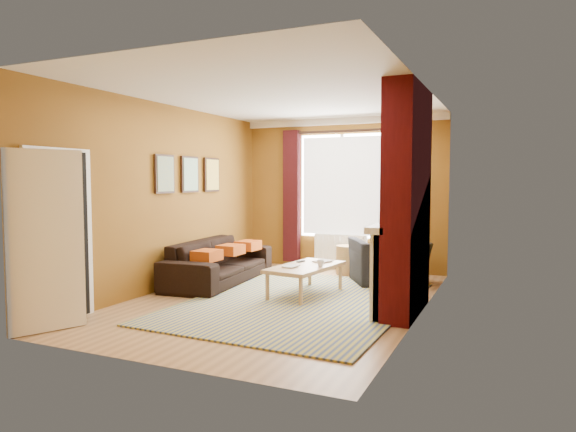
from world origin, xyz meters
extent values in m
plane|color=#976F45|center=(0.00, 0.00, 0.00)|extent=(5.50, 5.50, 0.00)
cube|color=brown|center=(0.00, 2.75, 1.40)|extent=(3.80, 0.02, 2.80)
cube|color=brown|center=(0.00, -2.75, 1.40)|extent=(3.80, 0.02, 2.80)
cube|color=brown|center=(1.90, 0.00, 1.40)|extent=(0.02, 5.50, 2.80)
cube|color=brown|center=(-1.90, 0.00, 1.40)|extent=(0.02, 5.50, 2.80)
cube|color=silver|center=(0.00, 0.00, 2.80)|extent=(3.80, 5.50, 0.01)
cube|color=#45090D|center=(1.72, 0.00, 1.40)|extent=(0.35, 1.40, 2.80)
cube|color=white|center=(1.53, 0.00, 0.55)|extent=(0.12, 1.30, 1.10)
cube|color=white|center=(1.48, 0.00, 1.08)|extent=(0.22, 1.40, 0.08)
cube|color=white|center=(1.51, -0.58, 0.52)|extent=(0.16, 0.14, 1.04)
cube|color=white|center=(1.51, 0.58, 0.52)|extent=(0.16, 0.14, 1.04)
cube|color=black|center=(1.56, 0.00, 0.45)|extent=(0.06, 0.80, 0.90)
cube|color=black|center=(1.54, 0.00, 0.03)|extent=(0.20, 1.00, 0.06)
cube|color=white|center=(1.49, -0.35, 1.20)|extent=(0.03, 0.12, 0.16)
cube|color=black|center=(1.49, -0.10, 1.19)|extent=(0.03, 0.10, 0.14)
cylinder|color=black|center=(1.49, 0.15, 1.18)|extent=(0.10, 0.10, 0.12)
cube|color=black|center=(1.53, 0.00, 1.85)|extent=(0.03, 0.60, 0.75)
cube|color=#B1713B|center=(1.51, 0.00, 1.85)|extent=(0.01, 0.52, 0.66)
cube|color=white|center=(0.00, 2.71, 2.74)|extent=(3.80, 0.08, 0.12)
cube|color=white|center=(0.00, 2.72, 1.55)|extent=(1.60, 0.04, 1.90)
cube|color=white|center=(0.00, 2.68, 1.55)|extent=(1.50, 0.02, 1.80)
cube|color=white|center=(0.00, 2.70, 1.55)|extent=(0.06, 0.04, 1.90)
cube|color=black|center=(-0.98, 2.63, 1.35)|extent=(0.30, 0.16, 2.50)
cube|color=black|center=(0.98, 2.63, 1.35)|extent=(0.30, 0.16, 2.50)
cylinder|color=black|center=(0.00, 2.63, 2.55)|extent=(2.30, 0.05, 0.05)
cube|color=white|center=(0.00, 2.65, 0.35)|extent=(1.00, 0.10, 0.60)
cube|color=white|center=(-0.45, 2.59, 0.35)|extent=(0.04, 0.03, 0.56)
cube|color=white|center=(-0.34, 2.59, 0.35)|extent=(0.04, 0.03, 0.56)
cube|color=white|center=(-0.23, 2.59, 0.35)|extent=(0.04, 0.03, 0.56)
cube|color=white|center=(-0.12, 2.59, 0.35)|extent=(0.04, 0.03, 0.56)
cube|color=white|center=(-0.01, 2.59, 0.35)|extent=(0.04, 0.03, 0.56)
cube|color=white|center=(0.10, 2.59, 0.35)|extent=(0.04, 0.03, 0.56)
cube|color=white|center=(0.21, 2.59, 0.35)|extent=(0.04, 0.03, 0.56)
cube|color=white|center=(0.32, 2.59, 0.35)|extent=(0.04, 0.03, 0.56)
cube|color=white|center=(0.43, 2.59, 0.35)|extent=(0.04, 0.03, 0.56)
cube|color=black|center=(-1.87, -0.10, 1.75)|extent=(0.04, 0.44, 0.58)
cube|color=gold|center=(-1.84, -0.10, 1.75)|extent=(0.01, 0.38, 0.52)
cube|color=black|center=(-1.87, 0.55, 1.75)|extent=(0.04, 0.44, 0.58)
cube|color=#339A72|center=(-1.84, 0.55, 1.75)|extent=(0.01, 0.38, 0.52)
cube|color=black|center=(-1.87, 1.20, 1.75)|extent=(0.04, 0.44, 0.58)
cube|color=orange|center=(-1.84, 1.20, 1.75)|extent=(0.01, 0.38, 0.52)
cube|color=white|center=(-1.88, -2.05, 1.00)|extent=(0.05, 0.94, 2.06)
cube|color=black|center=(-1.85, -2.05, 1.00)|extent=(0.02, 0.80, 1.98)
cube|color=white|center=(-1.68, -2.41, 1.00)|extent=(0.37, 0.74, 1.98)
imported|color=#477C37|center=(1.49, 0.45, 1.26)|extent=(0.14, 0.10, 0.27)
cube|color=#A8410E|center=(-1.27, 0.10, 0.53)|extent=(0.34, 0.40, 0.16)
cube|color=#A8410E|center=(-1.27, 0.80, 0.53)|extent=(0.34, 0.40, 0.16)
cube|color=#A8410E|center=(-1.27, 1.40, 0.53)|extent=(0.34, 0.40, 0.16)
cube|color=navy|center=(0.31, -0.05, 0.01)|extent=(2.93, 3.97, 0.02)
imported|color=black|center=(-1.42, 0.70, 0.34)|extent=(1.11, 2.42, 0.69)
imported|color=black|center=(1.11, 1.69, 0.36)|extent=(1.44, 1.39, 0.72)
cube|color=tan|center=(0.22, 0.38, 0.41)|extent=(0.83, 1.39, 0.05)
cylinder|color=tan|center=(-0.12, -0.17, 0.19)|extent=(0.06, 0.06, 0.38)
cylinder|color=tan|center=(0.40, -0.24, 0.19)|extent=(0.06, 0.06, 0.38)
cylinder|color=tan|center=(0.04, 1.00, 0.19)|extent=(0.06, 0.06, 0.38)
cylinder|color=tan|center=(0.56, 0.93, 0.19)|extent=(0.06, 0.06, 0.38)
cylinder|color=#A17A45|center=(0.26, 2.25, 0.25)|extent=(0.43, 0.43, 0.51)
cylinder|color=black|center=(1.46, 2.18, 0.01)|extent=(0.28, 0.28, 0.03)
cylinder|color=black|center=(1.46, 2.18, 0.70)|extent=(0.03, 0.03, 1.34)
cone|color=beige|center=(1.46, 2.18, 1.38)|extent=(0.28, 0.28, 0.16)
imported|color=#999999|center=(0.00, 0.16, 0.45)|extent=(0.20, 0.25, 0.02)
imported|color=#999999|center=(0.24, 0.80, 0.45)|extent=(0.29, 0.34, 0.02)
imported|color=#999999|center=(0.46, 0.35, 0.49)|extent=(0.14, 0.14, 0.10)
cube|color=#242326|center=(0.04, 0.63, 0.45)|extent=(0.09, 0.16, 0.02)
camera|label=1|loc=(2.95, -6.37, 1.66)|focal=32.00mm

